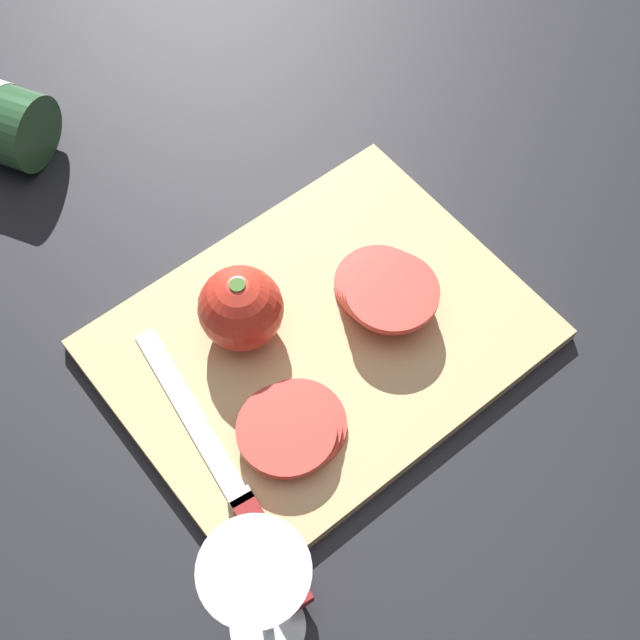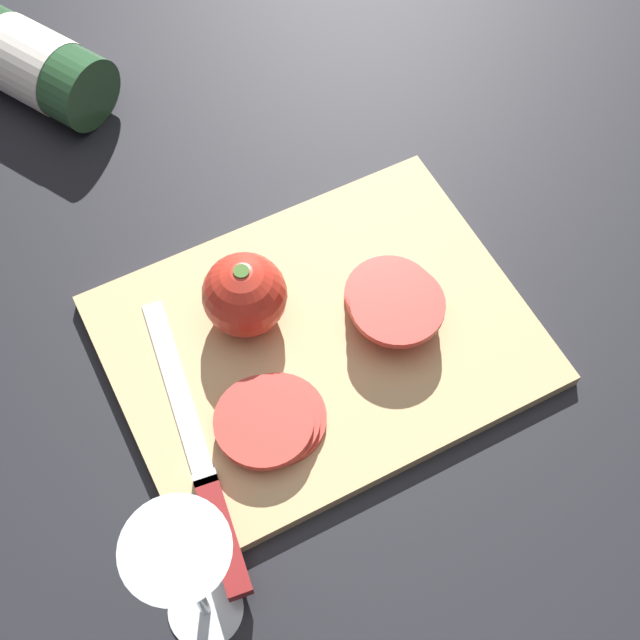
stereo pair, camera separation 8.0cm
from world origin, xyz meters
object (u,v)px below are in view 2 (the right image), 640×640
(knife, at_px, (213,503))
(tomato_slice_stack_near, at_px, (394,300))
(wine_glass, at_px, (186,571))
(tomato_slice_stack_far, at_px, (271,420))
(wine_bottle, at_px, (18,56))
(whole_tomato, at_px, (245,295))

(knife, relative_size, tomato_slice_stack_near, 2.54)
(wine_glass, relative_size, tomato_slice_stack_far, 1.77)
(wine_bottle, distance_m, tomato_slice_stack_far, 0.51)
(wine_glass, height_order, tomato_slice_stack_far, wine_glass)
(knife, bearing_deg, tomato_slice_stack_far, -52.46)
(knife, bearing_deg, wine_bottle, 6.18)
(wine_bottle, distance_m, tomato_slice_stack_near, 0.50)
(knife, bearing_deg, whole_tomato, -26.32)
(wine_bottle, bearing_deg, knife, -91.43)
(wine_bottle, height_order, tomato_slice_stack_far, wine_bottle)
(whole_tomato, height_order, tomato_slice_stack_near, whole_tomato)
(whole_tomato, relative_size, tomato_slice_stack_far, 0.78)
(wine_glass, distance_m, tomato_slice_stack_near, 0.33)
(wine_bottle, bearing_deg, whole_tomato, -77.41)
(wine_glass, height_order, tomato_slice_stack_near, wine_glass)
(whole_tomato, height_order, tomato_slice_stack_far, whole_tomato)
(wine_bottle, relative_size, tomato_slice_stack_near, 2.69)
(whole_tomato, distance_m, tomato_slice_stack_near, 0.14)
(wine_glass, height_order, knife, wine_glass)
(tomato_slice_stack_far, bearing_deg, tomato_slice_stack_near, 19.29)
(wine_glass, bearing_deg, tomato_slice_stack_near, 32.20)
(wine_glass, relative_size, knife, 0.62)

